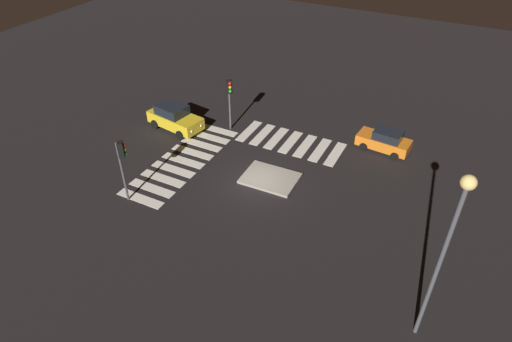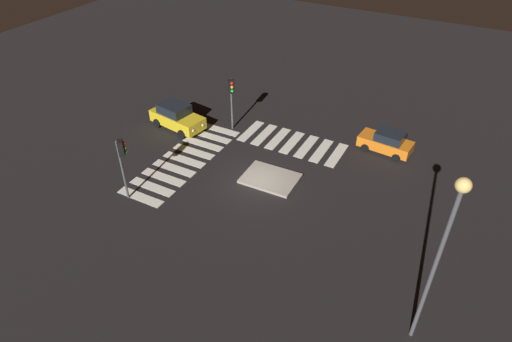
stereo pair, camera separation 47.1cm
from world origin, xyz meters
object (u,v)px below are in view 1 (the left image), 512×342
traffic_island (270,178)px  traffic_light_north (122,157)px  car_yellow (175,118)px  car_orange (385,141)px  traffic_light_east (230,93)px  street_lamp (449,238)px

traffic_island → traffic_light_north: 9.35m
car_yellow → car_orange: 15.56m
car_yellow → traffic_light_east: traffic_light_east is taller
traffic_light_north → street_lamp: (-17.37, 1.45, 2.69)m
traffic_island → street_lamp: (-10.61, 7.15, 5.72)m
traffic_island → street_lamp: 14.02m
traffic_light_north → street_lamp: street_lamp is taller
car_yellow → traffic_light_north: 8.92m
traffic_island → traffic_light_north: bearing=40.2°
car_orange → traffic_light_north: (12.43, 12.51, 2.33)m
car_yellow → street_lamp: size_ratio=0.53×
car_orange → traffic_light_north: traffic_light_north is taller
traffic_island → traffic_light_north: size_ratio=0.87×
car_orange → street_lamp: 15.63m
traffic_island → traffic_light_east: size_ratio=0.87×
traffic_light_north → traffic_island: bearing=1.7°
traffic_light_east → street_lamp: bearing=11.4°
car_yellow → traffic_light_east: 4.80m
car_yellow → car_orange: bearing=25.2°
car_orange → traffic_light_east: 11.58m
car_orange → traffic_light_east: size_ratio=0.93×
car_orange → street_lamp: street_lamp is taller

